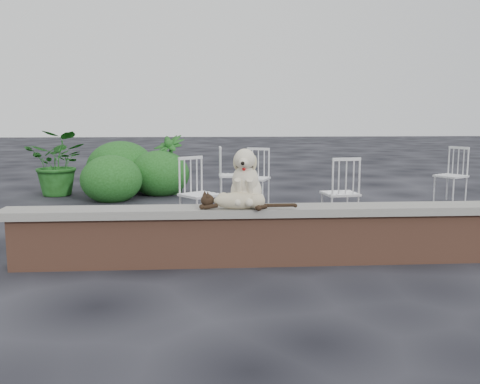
{
  "coord_description": "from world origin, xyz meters",
  "views": [
    {
      "loc": [
        -1.14,
        -5.19,
        1.49
      ],
      "look_at": [
        -0.76,
        0.2,
        0.7
      ],
      "focal_mm": 40.0,
      "sensor_mm": 36.0,
      "label": 1
    }
  ],
  "objects": [
    {
      "name": "chair_a",
      "position": [
        -1.18,
        1.67,
        0.47
      ],
      "size": [
        0.79,
        0.79,
        0.94
      ],
      "primitive_type": null,
      "rotation": [
        0.0,
        0.0,
        0.65
      ],
      "color": "white",
      "rests_on": "ground"
    },
    {
      "name": "ground",
      "position": [
        0.0,
        0.0,
        0.0
      ],
      "size": [
        60.0,
        60.0,
        0.0
      ],
      "primitive_type": "plane",
      "color": "black",
      "rests_on": "ground"
    },
    {
      "name": "shrubbery",
      "position": [
        -2.5,
        4.77,
        0.42
      ],
      "size": [
        1.98,
        2.2,
        1.03
      ],
      "color": "#184213",
      "rests_on": "ground"
    },
    {
      "name": "chair_d",
      "position": [
        3.04,
        3.5,
        0.47
      ],
      "size": [
        0.77,
        0.77,
        0.94
      ],
      "primitive_type": null,
      "rotation": [
        0.0,
        0.0,
        -1.03
      ],
      "color": "white",
      "rests_on": "ground"
    },
    {
      "name": "potted_plant_b",
      "position": [
        -1.77,
        4.86,
        0.55
      ],
      "size": [
        0.87,
        0.87,
        1.1
      ],
      "primitive_type": "imported",
      "rotation": [
        0.0,
        0.0,
        -0.68
      ],
      "color": "#184213",
      "rests_on": "ground"
    },
    {
      "name": "capstone",
      "position": [
        0.0,
        0.0,
        0.54
      ],
      "size": [
        6.2,
        0.4,
        0.08
      ],
      "primitive_type": "cube",
      "color": "slate",
      "rests_on": "brick_wall"
    },
    {
      "name": "chair_b",
      "position": [
        -0.3,
        3.38,
        0.47
      ],
      "size": [
        0.73,
        0.73,
        0.94
      ],
      "primitive_type": null,
      "rotation": [
        0.0,
        0.0,
        -0.39
      ],
      "color": "white",
      "rests_on": "ground"
    },
    {
      "name": "brick_wall",
      "position": [
        0.0,
        0.0,
        0.25
      ],
      "size": [
        6.0,
        0.3,
        0.5
      ],
      "primitive_type": "cube",
      "color": "brown",
      "rests_on": "ground"
    },
    {
      "name": "potted_plant_a",
      "position": [
        -3.77,
        4.77,
        0.6
      ],
      "size": [
        1.18,
        1.05,
        1.2
      ],
      "primitive_type": "imported",
      "rotation": [
        0.0,
        0.0,
        -0.11
      ],
      "color": "#184213",
      "rests_on": "ground"
    },
    {
      "name": "chair_c",
      "position": [
        0.66,
        1.66,
        0.47
      ],
      "size": [
        0.63,
        0.63,
        0.94
      ],
      "primitive_type": null,
      "rotation": [
        0.0,
        0.0,
        3.27
      ],
      "color": "white",
      "rests_on": "ground"
    },
    {
      "name": "cat",
      "position": [
        -0.79,
        -0.12,
        0.67
      ],
      "size": [
        1.13,
        0.48,
        0.19
      ],
      "primitive_type": null,
      "rotation": [
        0.0,
        0.0,
        -0.2
      ],
      "color": "tan",
      "rests_on": "capstone"
    },
    {
      "name": "dog",
      "position": [
        -0.71,
        0.03,
        0.88
      ],
      "size": [
        0.48,
        0.58,
        0.59
      ],
      "primitive_type": null,
      "rotation": [
        0.0,
        0.0,
        -0.2
      ],
      "color": "beige",
      "rests_on": "capstone"
    },
    {
      "name": "chair_e",
      "position": [
        -0.65,
        3.83,
        0.47
      ],
      "size": [
        0.56,
        0.56,
        0.94
      ],
      "primitive_type": null,
      "rotation": [
        0.0,
        0.0,
        1.58
      ],
      "color": "white",
      "rests_on": "ground"
    }
  ]
}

